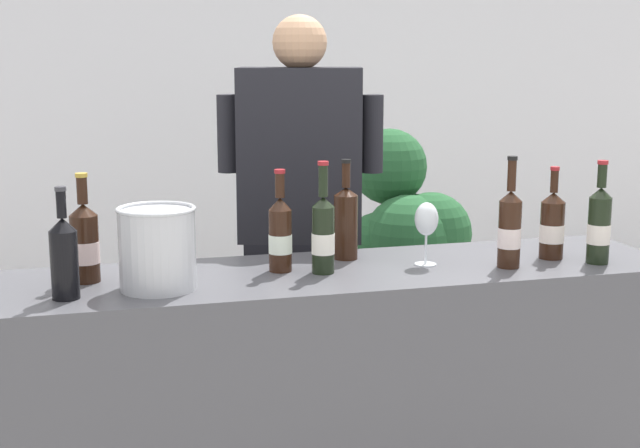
{
  "coord_description": "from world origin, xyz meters",
  "views": [
    {
      "loc": [
        -0.8,
        -2.62,
        1.58
      ],
      "look_at": [
        -0.09,
        0.0,
        1.05
      ],
      "focal_mm": 50.11,
      "sensor_mm": 36.0,
      "label": 1
    }
  ],
  "objects": [
    {
      "name": "wall_back",
      "position": [
        0.0,
        2.6,
        1.4
      ],
      "size": [
        8.0,
        0.1,
        2.8
      ],
      "primitive_type": "cube",
      "color": "white",
      "rests_on": "ground_plane"
    },
    {
      "name": "counter",
      "position": [
        0.0,
        0.0,
        0.45
      ],
      "size": [
        2.13,
        0.55,
        0.9
      ],
      "primitive_type": "cube",
      "color": "#4C4C51",
      "rests_on": "ground_plane"
    },
    {
      "name": "wine_bottle_0",
      "position": [
        0.51,
        -0.11,
        1.03
      ],
      "size": [
        0.07,
        0.07,
        0.35
      ],
      "color": "black",
      "rests_on": "counter"
    },
    {
      "name": "wine_bottle_1",
      "position": [
        0.04,
        0.14,
        1.03
      ],
      "size": [
        0.08,
        0.08,
        0.33
      ],
      "color": "black",
      "rests_on": "counter"
    },
    {
      "name": "wine_bottle_2",
      "position": [
        -0.79,
        0.06,
        1.02
      ],
      "size": [
        0.09,
        0.09,
        0.33
      ],
      "color": "black",
      "rests_on": "counter"
    },
    {
      "name": "wine_bottle_3",
      "position": [
        -0.85,
        -0.12,
        1.02
      ],
      "size": [
        0.08,
        0.08,
        0.31
      ],
      "color": "black",
      "rests_on": "counter"
    },
    {
      "name": "wine_bottle_4",
      "position": [
        0.81,
        -0.13,
        1.03
      ],
      "size": [
        0.07,
        0.07,
        0.33
      ],
      "color": "black",
      "rests_on": "counter"
    },
    {
      "name": "wine_bottle_5",
      "position": [
        0.7,
        -0.03,
        1.01
      ],
      "size": [
        0.08,
        0.08,
        0.31
      ],
      "color": "black",
      "rests_on": "counter"
    },
    {
      "name": "wine_bottle_6",
      "position": [
        -0.21,
        0.03,
        1.02
      ],
      "size": [
        0.07,
        0.07,
        0.32
      ],
      "color": "black",
      "rests_on": "counter"
    },
    {
      "name": "wine_bottle_7",
      "position": [
        -0.08,
        -0.02,
        1.03
      ],
      "size": [
        0.07,
        0.07,
        0.35
      ],
      "color": "black",
      "rests_on": "counter"
    },
    {
      "name": "wine_glass",
      "position": [
        0.26,
        -0.01,
        1.05
      ],
      "size": [
        0.08,
        0.08,
        0.2
      ],
      "color": "silver",
      "rests_on": "counter"
    },
    {
      "name": "ice_bucket",
      "position": [
        -0.59,
        -0.08,
        1.02
      ],
      "size": [
        0.23,
        0.23,
        0.24
      ],
      "color": "silver",
      "rests_on": "counter"
    },
    {
      "name": "person_server",
      "position": [
        -0.01,
        0.56,
        0.83
      ],
      "size": [
        0.59,
        0.36,
        1.71
      ],
      "color": "black",
      "rests_on": "ground_plane"
    },
    {
      "name": "potted_shrub",
      "position": [
        0.6,
        1.05,
        0.75
      ],
      "size": [
        0.56,
        0.59,
        1.24
      ],
      "color": "brown",
      "rests_on": "ground_plane"
    }
  ]
}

